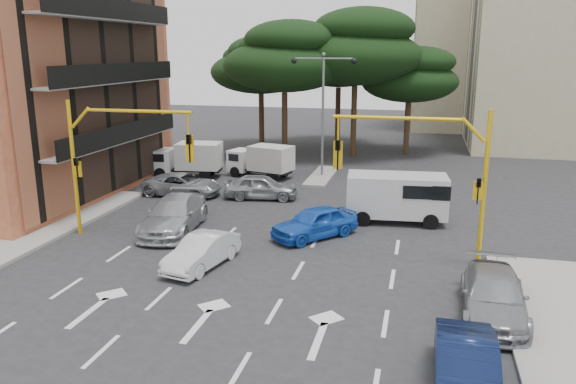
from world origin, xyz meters
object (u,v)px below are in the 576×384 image
Objects in this scene: signal_mast_right at (436,165)px; car_white_hatch at (202,251)px; car_blue_compact at (315,222)px; car_silver_parked at (494,296)px; car_silver_cross_b at (261,187)px; car_navy_parked at (466,370)px; van_white at (397,198)px; box_truck_b at (261,161)px; car_silver_cross_a at (182,185)px; street_lamp_center at (323,93)px; box_truck_a at (187,160)px; signal_mast_left at (109,150)px; car_silver_wagon at (174,215)px.

signal_mast_right is 9.41m from car_white_hatch.
car_blue_compact is 0.87× the size of car_silver_parked.
car_silver_cross_b reaches higher than car_navy_parked.
car_blue_compact reaches higher than car_white_hatch.
car_navy_parked is (9.92, -16.53, -0.01)m from car_silver_cross_b.
box_truck_b is at bearing -135.61° from van_white.
box_truck_b is at bearing 8.45° from car_silver_cross_b.
car_silver_cross_a is at bearing 129.37° from car_white_hatch.
box_truck_b is at bearing -165.99° from street_lamp_center.
car_silver_parked is at bearing 76.77° from car_navy_parked.
car_white_hatch is at bearing 146.49° from car_navy_parked.
box_truck_b is (4.69, 1.03, -0.07)m from box_truck_a.
signal_mast_left reaches higher than car_navy_parked.
box_truck_b is (-2.22, 15.53, 0.44)m from car_white_hatch.
street_lamp_center is 11.06m from van_white.
signal_mast_right is 15.65m from street_lamp_center.
signal_mast_right reaches higher than car_silver_wagon.
car_navy_parked is at bearing -157.19° from car_silver_cross_b.
street_lamp_center is (-6.80, 14.01, 1.54)m from signal_mast_right.
car_silver_cross_b is 0.87× the size of car_silver_parked.
car_silver_wagon is (-4.57, -12.64, -4.66)m from street_lamp_center.
car_blue_compact is at bearing -141.49° from box_truck_a.
signal_mast_left reaches higher than car_white_hatch.
car_silver_parked is (11.02, -12.00, -0.01)m from car_silver_cross_b.
box_truck_a reaches higher than car_white_hatch.
signal_mast_right is 6.20m from car_blue_compact.
box_truck_b is at bearing -27.20° from car_silver_cross_a.
car_silver_wagon is 11.70m from box_truck_b.
car_silver_cross_b is 19.27m from car_navy_parked.
box_truck_a reaches higher than box_truck_b.
car_blue_compact is 0.87× the size of van_white.
van_white is 1.09× the size of box_truck_b.
car_silver_wagon reaches higher than car_silver_cross_a.
signal_mast_right reaches higher than car_silver_parked.
van_white is (-2.38, 13.96, 0.49)m from car_navy_parked.
signal_mast_right is at bearing -13.76° from car_silver_wagon.
car_silver_wagon is 10.53m from van_white.
car_silver_cross_b is 7.97m from van_white.
van_white is at bearing 14.68° from car_silver_wagon.
car_silver_cross_b is at bearing 60.11° from signal_mast_left.
signal_mast_right is 1.00× the size of signal_mast_left.
van_white is at bearing -99.19° from car_silver_cross_a.
street_lamp_center is at bearing 108.92° from car_navy_parked.
car_blue_compact is 12.11m from car_navy_parked.
car_blue_compact reaches higher than car_silver_cross_a.
signal_mast_left reaches higher than car_silver_cross_b.
street_lamp_center is at bearing -154.24° from van_white.
car_white_hatch is at bearing -25.83° from signal_mast_left.
signal_mast_right is 1.48× the size of car_silver_cross_b.
signal_mast_right reaches higher than car_navy_parked.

